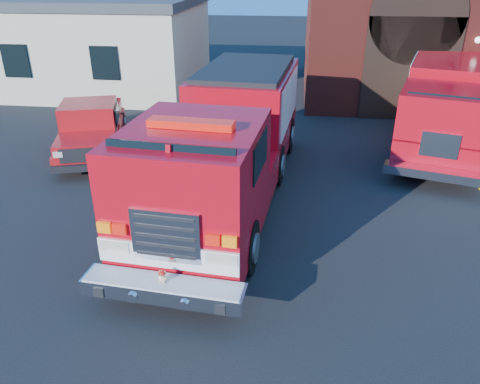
# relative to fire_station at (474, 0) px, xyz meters

# --- Properties ---
(ground) EXTENTS (100.00, 100.00, 0.00)m
(ground) POSITION_rel_fire_station_xyz_m (-8.99, -13.98, -4.25)
(ground) COLOR black
(ground) RESTS_ON ground
(parking_stripe_mid) EXTENTS (0.12, 3.00, 0.01)m
(parking_stripe_mid) POSITION_rel_fire_station_xyz_m (-2.49, -9.98, -4.25)
(parking_stripe_mid) COLOR yellow
(parking_stripe_mid) RESTS_ON ground
(parking_stripe_far) EXTENTS (0.12, 3.00, 0.01)m
(parking_stripe_far) POSITION_rel_fire_station_xyz_m (-2.49, -6.98, -4.25)
(parking_stripe_far) COLOR yellow
(parking_stripe_far) RESTS_ON ground
(fire_station) EXTENTS (15.20, 10.20, 8.45)m
(fire_station) POSITION_rel_fire_station_xyz_m (0.00, 0.00, 0.00)
(fire_station) COLOR maroon
(fire_station) RESTS_ON ground
(side_building) EXTENTS (10.20, 8.20, 4.35)m
(side_building) POSITION_rel_fire_station_xyz_m (-17.99, -0.99, -2.05)
(side_building) COLOR beige
(side_building) RESTS_ON ground
(fire_engine) EXTENTS (3.66, 10.29, 3.11)m
(fire_engine) POSITION_rel_fire_station_xyz_m (-9.60, -12.79, -2.64)
(fire_engine) COLOR black
(fire_engine) RESTS_ON ground
(pickup_truck) EXTENTS (3.32, 5.59, 1.73)m
(pickup_truck) POSITION_rel_fire_station_xyz_m (-14.68, -9.87, -3.44)
(pickup_truck) COLOR black
(pickup_truck) RESTS_ON ground
(secondary_truck) EXTENTS (4.88, 8.91, 2.76)m
(secondary_truck) POSITION_rel_fire_station_xyz_m (-2.74, -7.69, -2.75)
(secondary_truck) COLOR black
(secondary_truck) RESTS_ON ground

